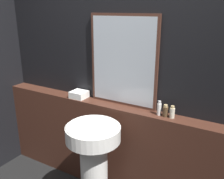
% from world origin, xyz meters
% --- Properties ---
extents(wall_back, '(8.00, 0.06, 2.50)m').
position_xyz_m(wall_back, '(0.00, 1.50, 1.25)').
color(wall_back, black).
rests_on(wall_back, ground_plane).
extents(vanity_counter, '(2.88, 0.18, 0.99)m').
position_xyz_m(vanity_counter, '(0.00, 1.38, 0.50)').
color(vanity_counter, '#422319').
rests_on(vanity_counter, ground_plane).
extents(pedestal_sink, '(0.49, 0.49, 0.95)m').
position_xyz_m(pedestal_sink, '(0.01, 0.96, 0.61)').
color(pedestal_sink, white).
rests_on(pedestal_sink, ground_plane).
extents(mirror, '(0.71, 0.03, 0.89)m').
position_xyz_m(mirror, '(0.05, 1.45, 1.44)').
color(mirror, '#47281E').
rests_on(mirror, vanity_counter).
extents(towel_stack, '(0.17, 0.16, 0.07)m').
position_xyz_m(towel_stack, '(-0.46, 1.38, 1.03)').
color(towel_stack, white).
rests_on(towel_stack, vanity_counter).
extents(shampoo_bottle, '(0.04, 0.04, 0.14)m').
position_xyz_m(shampoo_bottle, '(0.46, 1.38, 1.05)').
color(shampoo_bottle, white).
rests_on(shampoo_bottle, vanity_counter).
extents(conditioner_bottle, '(0.05, 0.05, 0.11)m').
position_xyz_m(conditioner_bottle, '(0.52, 1.38, 1.04)').
color(conditioner_bottle, '#4C3823').
rests_on(conditioner_bottle, vanity_counter).
extents(lotion_bottle, '(0.05, 0.05, 0.11)m').
position_xyz_m(lotion_bottle, '(0.58, 1.38, 1.04)').
color(lotion_bottle, beige).
rests_on(lotion_bottle, vanity_counter).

